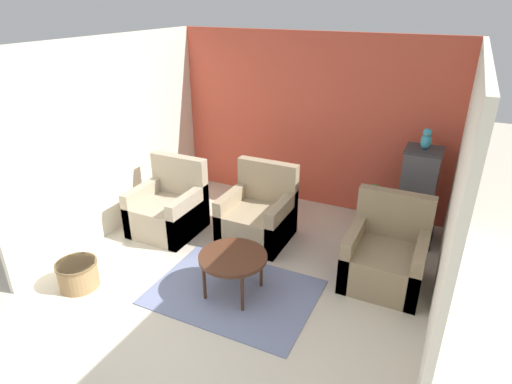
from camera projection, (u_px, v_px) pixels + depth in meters
ground_plane at (169, 357)px, 3.81m from camera, size 20.00×20.00×0.00m
wall_back_accent at (310, 122)px, 6.25m from camera, size 4.19×0.06×2.51m
wall_left at (113, 137)px, 5.57m from camera, size 0.06×3.58×2.51m
wall_right at (457, 195)px, 3.94m from camera, size 0.06×3.58×2.51m
area_rug at (234, 292)px, 4.64m from camera, size 1.73×1.25×0.01m
coffee_table at (233, 259)px, 4.46m from camera, size 0.72×0.72×0.48m
armchair_left at (169, 210)px, 5.77m from camera, size 0.83×0.82×0.98m
armchair_right at (385, 258)px, 4.71m from camera, size 0.83×0.82×0.98m
armchair_middle at (258, 217)px, 5.58m from camera, size 0.83×0.82×0.98m
birdcage at (416, 197)px, 5.47m from camera, size 0.56×0.56×1.24m
parrot at (426, 139)px, 5.15m from camera, size 0.12×0.22×0.27m
potted_plant at (373, 204)px, 5.72m from camera, size 0.29×0.26×0.67m
wicker_basket at (78, 273)px, 4.68m from camera, size 0.44×0.44×0.31m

